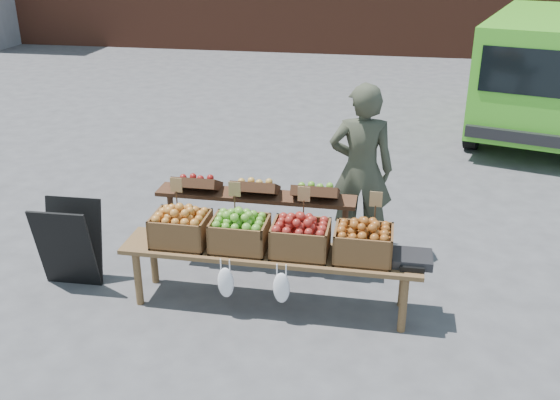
% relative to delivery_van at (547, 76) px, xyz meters
% --- Properties ---
extents(ground, '(80.00, 80.00, 0.00)m').
position_rel_delivery_van_xyz_m(ground, '(-3.79, -6.30, -0.98)').
color(ground, '#4B4A4D').
extents(delivery_van, '(3.14, 4.78, 1.97)m').
position_rel_delivery_van_xyz_m(delivery_van, '(0.00, 0.00, 0.00)').
color(delivery_van, '#4FC129').
rests_on(delivery_van, ground).
extents(vendor, '(0.71, 0.49, 1.84)m').
position_rel_delivery_van_xyz_m(vendor, '(-2.78, -4.86, -0.06)').
color(vendor, '#383B2C').
rests_on(vendor, ground).
extents(chalkboard_sign, '(0.57, 0.33, 0.86)m').
position_rel_delivery_van_xyz_m(chalkboard_sign, '(-5.47, -6.06, -0.56)').
color(chalkboard_sign, black).
rests_on(chalkboard_sign, ground).
extents(back_table, '(2.10, 0.44, 1.04)m').
position_rel_delivery_van_xyz_m(back_table, '(-3.78, -5.39, -0.46)').
color(back_table, '#3F2416').
rests_on(back_table, ground).
extents(display_bench, '(2.70, 0.56, 0.57)m').
position_rel_delivery_van_xyz_m(display_bench, '(-3.49, -6.11, -0.70)').
color(display_bench, brown).
rests_on(display_bench, ground).
extents(crate_golden_apples, '(0.50, 0.40, 0.28)m').
position_rel_delivery_van_xyz_m(crate_golden_apples, '(-4.32, -6.11, -0.27)').
color(crate_golden_apples, '#AA8523').
rests_on(crate_golden_apples, display_bench).
extents(crate_russet_pears, '(0.50, 0.40, 0.28)m').
position_rel_delivery_van_xyz_m(crate_russet_pears, '(-3.77, -6.11, -0.27)').
color(crate_russet_pears, '#4D8D1E').
rests_on(crate_russet_pears, display_bench).
extents(crate_red_apples, '(0.50, 0.40, 0.28)m').
position_rel_delivery_van_xyz_m(crate_red_apples, '(-3.22, -6.11, -0.27)').
color(crate_red_apples, maroon).
rests_on(crate_red_apples, display_bench).
extents(crate_green_apples, '(0.50, 0.40, 0.28)m').
position_rel_delivery_van_xyz_m(crate_green_apples, '(-2.67, -6.11, -0.27)').
color(crate_green_apples, '#955822').
rests_on(crate_green_apples, display_bench).
extents(weighing_scale, '(0.34, 0.30, 0.08)m').
position_rel_delivery_van_xyz_m(weighing_scale, '(-2.24, -6.11, -0.37)').
color(weighing_scale, black).
rests_on(weighing_scale, display_bench).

